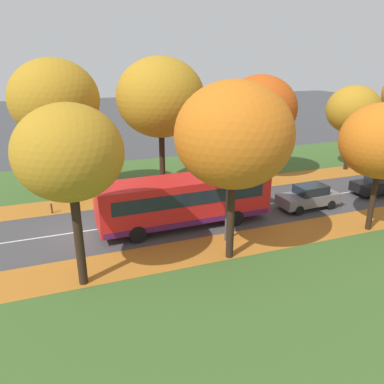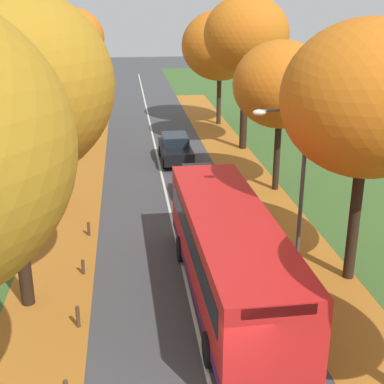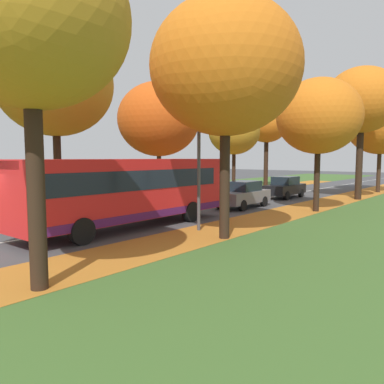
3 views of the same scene
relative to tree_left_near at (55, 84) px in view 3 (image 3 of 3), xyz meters
name	(u,v)px [view 3 (image 3 of 3)]	position (x,y,z in m)	size (l,w,h in m)	color
grass_verge_left	(171,192)	(-3.98, 13.45, -7.00)	(12.00, 90.00, 0.01)	#3D6028
leaf_litter_left	(161,201)	(0.62, 7.45, -7.00)	(2.80, 60.00, 0.00)	#B26B23
leaf_litter_right	(282,214)	(9.82, 7.45, -7.00)	(2.80, 60.00, 0.00)	#B26B23
road_centre_line	(262,199)	(5.22, 13.45, -7.00)	(0.12, 80.00, 0.01)	silver
tree_left_near	(55,84)	(0.00, 0.00, 0.00)	(6.25, 6.25, 9.84)	black
tree_left_mid	(159,119)	(-0.46, 8.37, -1.20)	(5.93, 5.93, 8.48)	#422D1E
tree_left_far	(234,132)	(0.07, 17.42, -1.62)	(4.63, 4.63, 7.49)	black
tree_left_distant	(267,123)	(-0.11, 23.72, -0.43)	(4.50, 4.50, 8.65)	black
tree_right_nearest	(29,19)	(10.80, -6.90, -0.97)	(4.41, 4.41, 8.06)	black
tree_right_near	(226,67)	(10.94, 0.36, -0.70)	(5.52, 5.52, 8.80)	black
tree_right_mid	(319,116)	(10.84, 9.58, -1.68)	(4.66, 4.66, 7.44)	black
tree_right_far	(362,101)	(10.85, 17.46, 0.09)	(5.19, 5.19, 9.47)	black
tree_right_distant	(381,125)	(10.49, 24.60, -1.13)	(5.66, 5.66, 8.44)	#382619
bollard_third	(49,212)	(1.71, -1.54, -6.65)	(0.12, 0.12, 0.71)	#4C3823
bollard_fourth	(103,207)	(1.64, 1.74, -6.73)	(0.12, 0.12, 0.55)	#4C3823
bollard_fifth	(146,201)	(1.66, 5.02, -6.71)	(0.12, 0.12, 0.59)	#4C3823
streetlamp_right	(193,141)	(8.89, 0.95, -3.27)	(1.89, 0.28, 6.00)	#47474C
bus	(128,189)	(6.47, -0.51, -5.30)	(2.80, 10.44, 2.98)	red
car_grey_lead	(243,194)	(6.76, 8.30, -6.19)	(1.88, 4.25, 1.62)	slate
car_black_following	(285,187)	(6.23, 15.07, -6.19)	(1.85, 4.23, 1.62)	black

